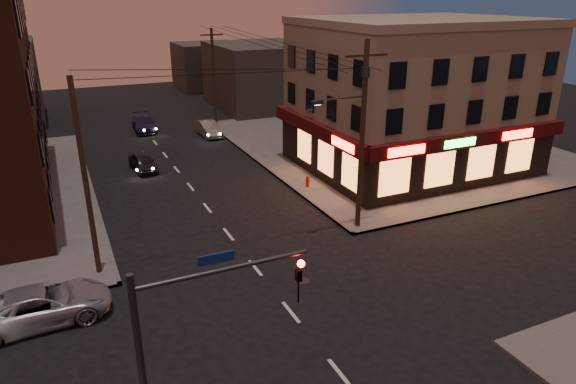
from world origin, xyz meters
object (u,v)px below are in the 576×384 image
sedan_near (143,162)px  fire_hydrant (308,181)px  suv_cross (41,305)px  sedan_mid (208,128)px  sedan_far (144,124)px

sedan_near → fire_hydrant: size_ratio=4.70×
suv_cross → sedan_mid: size_ratio=1.27×
suv_cross → sedan_near: suv_cross is taller
suv_cross → sedan_far: bearing=-19.8°
sedan_near → sedan_far: sedan_far is taller
sedan_near → sedan_mid: (7.15, 7.46, 0.06)m
sedan_near → sedan_mid: bearing=40.4°
sedan_mid → fire_hydrant: 16.03m
sedan_far → sedan_mid: bearing=-37.3°
sedan_near → sedan_far: (2.15, 11.78, 0.07)m
suv_cross → fire_hydrant: (16.23, 8.80, -0.16)m
sedan_far → suv_cross: bearing=-103.9°
sedan_far → fire_hydrant: size_ratio=6.14×
sedan_far → fire_hydrant: 21.42m
sedan_near → sedan_mid: 10.33m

